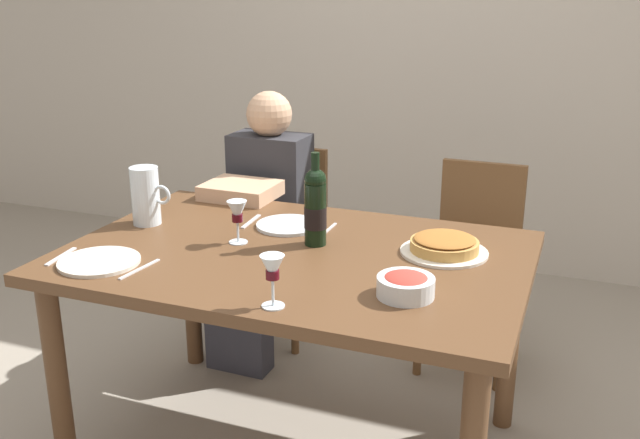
# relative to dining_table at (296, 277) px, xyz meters

# --- Properties ---
(back_wall) EXTENTS (8.00, 0.10, 2.80)m
(back_wall) POSITION_rel_dining_table_xyz_m (0.00, 2.07, 0.73)
(back_wall) COLOR beige
(back_wall) RESTS_ON ground
(dining_table) EXTENTS (1.50, 1.00, 0.76)m
(dining_table) POSITION_rel_dining_table_xyz_m (0.00, 0.00, 0.00)
(dining_table) COLOR brown
(dining_table) RESTS_ON ground
(wine_bottle) EXTENTS (0.08, 0.08, 0.32)m
(wine_bottle) POSITION_rel_dining_table_xyz_m (0.04, 0.09, 0.23)
(wine_bottle) COLOR black
(wine_bottle) RESTS_ON dining_table
(water_pitcher) EXTENTS (0.16, 0.10, 0.21)m
(water_pitcher) POSITION_rel_dining_table_xyz_m (-0.62, 0.07, 0.19)
(water_pitcher) COLOR silver
(water_pitcher) RESTS_ON dining_table
(baked_tart) EXTENTS (0.29, 0.29, 0.06)m
(baked_tart) POSITION_rel_dining_table_xyz_m (0.46, 0.16, 0.12)
(baked_tart) COLOR silver
(baked_tart) RESTS_ON dining_table
(salad_bowl) EXTENTS (0.16, 0.16, 0.07)m
(salad_bowl) POSITION_rel_dining_table_xyz_m (0.43, -0.22, 0.13)
(salad_bowl) COLOR silver
(salad_bowl) RESTS_ON dining_table
(wine_glass_left_diner) EXTENTS (0.07, 0.07, 0.15)m
(wine_glass_left_diner) POSITION_rel_dining_table_xyz_m (-0.21, 0.01, 0.20)
(wine_glass_left_diner) COLOR silver
(wine_glass_left_diner) RESTS_ON dining_table
(wine_glass_right_diner) EXTENTS (0.07, 0.07, 0.15)m
(wine_glass_right_diner) POSITION_rel_dining_table_xyz_m (0.11, -0.41, 0.20)
(wine_glass_right_diner) COLOR silver
(wine_glass_right_diner) RESTS_ON dining_table
(dinner_plate_left_setting) EXTENTS (0.23, 0.23, 0.01)m
(dinner_plate_left_setting) POSITION_rel_dining_table_xyz_m (-0.12, 0.22, 0.10)
(dinner_plate_left_setting) COLOR silver
(dinner_plate_left_setting) RESTS_ON dining_table
(dinner_plate_right_setting) EXTENTS (0.26, 0.26, 0.01)m
(dinner_plate_right_setting) POSITION_rel_dining_table_xyz_m (-0.54, -0.32, 0.10)
(dinner_plate_right_setting) COLOR silver
(dinner_plate_right_setting) RESTS_ON dining_table
(fork_left_setting) EXTENTS (0.02, 0.16, 0.00)m
(fork_left_setting) POSITION_rel_dining_table_xyz_m (-0.27, 0.22, 0.09)
(fork_left_setting) COLOR silver
(fork_left_setting) RESTS_ON dining_table
(knife_left_setting) EXTENTS (0.01, 0.18, 0.00)m
(knife_left_setting) POSITION_rel_dining_table_xyz_m (0.03, 0.22, 0.09)
(knife_left_setting) COLOR silver
(knife_left_setting) RESTS_ON dining_table
(knife_right_setting) EXTENTS (0.03, 0.18, 0.00)m
(knife_right_setting) POSITION_rel_dining_table_xyz_m (-0.39, -0.32, 0.09)
(knife_right_setting) COLOR silver
(knife_right_setting) RESTS_ON dining_table
(spoon_right_setting) EXTENTS (0.03, 0.16, 0.00)m
(spoon_right_setting) POSITION_rel_dining_table_xyz_m (-0.69, -0.32, 0.09)
(spoon_right_setting) COLOR silver
(spoon_right_setting) RESTS_ON dining_table
(chair_left) EXTENTS (0.41, 0.41, 0.87)m
(chair_left) POSITION_rel_dining_table_xyz_m (-0.45, 0.90, -0.17)
(chair_left) COLOR brown
(chair_left) RESTS_ON ground
(diner_left) EXTENTS (0.34, 0.51, 1.16)m
(diner_left) POSITION_rel_dining_table_xyz_m (-0.45, 0.66, -0.05)
(diner_left) COLOR #2D2D33
(diner_left) RESTS_ON ground
(chair_right) EXTENTS (0.41, 0.41, 0.87)m
(chair_right) POSITION_rel_dining_table_xyz_m (0.45, 0.91, -0.17)
(chair_right) COLOR brown
(chair_right) RESTS_ON ground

